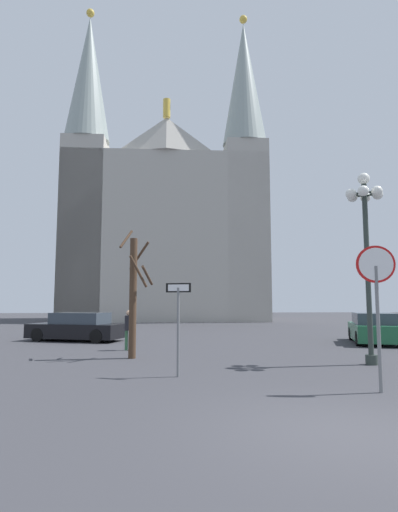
% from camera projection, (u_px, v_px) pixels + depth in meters
% --- Properties ---
extents(ground_plane, '(120.00, 120.00, 0.00)m').
position_uv_depth(ground_plane, '(345.00, 432.00, 6.21)').
color(ground_plane, '#38383D').
extents(cathedral, '(19.63, 11.12, 30.73)m').
position_uv_depth(cathedral, '(166.00, 222.00, 41.87)').
color(cathedral, '#ADA89E').
rests_on(cathedral, ground).
extents(stop_sign, '(0.81, 0.24, 3.18)m').
position_uv_depth(stop_sign, '(377.00, 287.00, 9.11)').
color(stop_sign, slate).
rests_on(stop_sign, ground).
extents(one_way_arrow_sign, '(0.66, 0.28, 2.43)m').
position_uv_depth(one_way_arrow_sign, '(178.00, 316.00, 10.87)').
color(one_way_arrow_sign, slate).
rests_on(one_way_arrow_sign, ground).
extents(street_lamp, '(1.22, 1.10, 6.06)m').
position_uv_depth(street_lamp, '(366.00, 230.00, 13.17)').
color(street_lamp, '#2D3833').
rests_on(street_lamp, ground).
extents(bare_tree, '(1.19, 1.22, 4.50)m').
position_uv_depth(bare_tree, '(134.00, 293.00, 14.35)').
color(bare_tree, '#473323').
rests_on(bare_tree, ground).
extents(parked_car_near_black, '(4.90, 3.13, 1.37)m').
position_uv_depth(parked_car_near_black, '(77.00, 327.00, 20.20)').
color(parked_car_near_black, black).
rests_on(parked_car_near_black, ground).
extents(parked_car_far_green, '(3.06, 4.46, 1.40)m').
position_uv_depth(parked_car_far_green, '(374.00, 329.00, 19.10)').
color(parked_car_far_green, '#1E5B38').
rests_on(parked_car_far_green, ground).
extents(pedestrian_walking, '(0.32, 0.32, 1.57)m').
position_uv_depth(pedestrian_walking, '(129.00, 326.00, 16.48)').
color(pedestrian_walking, '#33663F').
rests_on(pedestrian_walking, ground).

